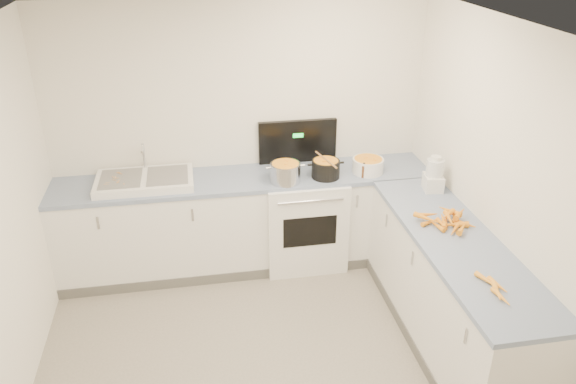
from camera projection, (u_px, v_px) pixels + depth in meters
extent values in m
cube|color=white|center=(246.00, 223.00, 5.40)|extent=(3.50, 0.60, 0.90)
cube|color=#7E90B3|center=(245.00, 179.00, 5.19)|extent=(3.50, 0.62, 0.04)
cube|color=white|center=(450.00, 294.00, 4.40)|extent=(0.60, 2.20, 0.90)
cube|color=#7E90B3|center=(458.00, 242.00, 4.19)|extent=(0.62, 2.20, 0.04)
cube|color=white|center=(303.00, 219.00, 5.47)|extent=(0.76, 0.65, 0.90)
cube|color=black|center=(298.00, 141.00, 5.42)|extent=(0.76, 0.05, 0.42)
cube|color=white|center=(145.00, 181.00, 5.03)|extent=(0.86, 0.52, 0.07)
cube|color=slate|center=(121.00, 179.00, 4.98)|extent=(0.36, 0.42, 0.01)
cube|color=slate|center=(168.00, 175.00, 5.04)|extent=(0.36, 0.42, 0.01)
cylinder|color=silver|center=(144.00, 155.00, 5.15)|extent=(0.03, 0.03, 0.24)
cylinder|color=silver|center=(285.00, 174.00, 5.05)|extent=(0.34, 0.34, 0.20)
cylinder|color=black|center=(326.00, 170.00, 5.15)|extent=(0.30, 0.30, 0.18)
cylinder|color=#AD7A47|center=(326.00, 160.00, 5.10)|extent=(0.11, 0.41, 0.02)
cylinder|color=white|center=(368.00, 166.00, 5.25)|extent=(0.38, 0.38, 0.14)
cylinder|color=#593319|center=(364.00, 171.00, 5.15)|extent=(0.05, 0.05, 0.12)
cylinder|color=#E5B266|center=(371.00, 170.00, 5.21)|extent=(0.06, 0.06, 0.10)
cube|color=white|center=(433.00, 183.00, 4.91)|extent=(0.18, 0.21, 0.14)
cylinder|color=silver|center=(435.00, 168.00, 4.85)|extent=(0.15, 0.15, 0.15)
cylinder|color=white|center=(436.00, 158.00, 4.81)|extent=(0.09, 0.09, 0.03)
cone|color=orange|center=(455.00, 225.00, 4.33)|extent=(0.22, 0.08, 0.05)
cone|color=orange|center=(443.00, 220.00, 4.41)|extent=(0.09, 0.19, 0.04)
cone|color=orange|center=(430.00, 222.00, 4.39)|extent=(0.18, 0.10, 0.04)
cone|color=orange|center=(437.00, 226.00, 4.33)|extent=(0.08, 0.17, 0.04)
cone|color=orange|center=(455.00, 218.00, 4.43)|extent=(0.12, 0.19, 0.05)
cone|color=orange|center=(442.00, 224.00, 4.35)|extent=(0.05, 0.17, 0.04)
cone|color=orange|center=(445.00, 222.00, 4.38)|extent=(0.14, 0.20, 0.04)
cone|color=orange|center=(464.00, 224.00, 4.35)|extent=(0.16, 0.16, 0.05)
cone|color=orange|center=(455.00, 229.00, 4.28)|extent=(0.17, 0.19, 0.04)
cone|color=orange|center=(449.00, 218.00, 4.36)|extent=(0.07, 0.20, 0.04)
cone|color=orange|center=(426.00, 218.00, 4.37)|extent=(0.16, 0.19, 0.05)
cone|color=orange|center=(462.00, 229.00, 4.25)|extent=(0.14, 0.15, 0.05)
cone|color=orange|center=(428.00, 215.00, 4.43)|extent=(0.16, 0.05, 0.04)
cone|color=orange|center=(450.00, 211.00, 4.47)|extent=(0.15, 0.19, 0.05)
cone|color=orange|center=(460.00, 214.00, 4.42)|extent=(0.17, 0.17, 0.05)
cone|color=orange|center=(448.00, 214.00, 4.41)|extent=(0.16, 0.13, 0.05)
cone|color=#FF9E26|center=(501.00, 297.00, 3.52)|extent=(0.06, 0.18, 0.04)
cone|color=#FF9E26|center=(497.00, 291.00, 3.58)|extent=(0.09, 0.19, 0.04)
cone|color=#FF9E26|center=(498.00, 285.00, 3.64)|extent=(0.08, 0.18, 0.04)
cone|color=#FF9E26|center=(487.00, 280.00, 3.68)|extent=(0.10, 0.19, 0.04)
cube|color=tan|center=(124.00, 184.00, 4.87)|extent=(0.01, 0.03, 0.00)
cube|color=tan|center=(119.00, 172.00, 5.08)|extent=(0.03, 0.02, 0.00)
cube|color=tan|center=(118.00, 181.00, 4.92)|extent=(0.02, 0.05, 0.00)
cube|color=tan|center=(117.00, 178.00, 4.97)|extent=(0.03, 0.02, 0.00)
cube|color=tan|center=(107.00, 183.00, 4.90)|extent=(0.04, 0.02, 0.00)
cube|color=tan|center=(114.00, 180.00, 4.94)|extent=(0.04, 0.03, 0.00)
cube|color=tan|center=(119.00, 173.00, 5.08)|extent=(0.04, 0.03, 0.00)
cube|color=tan|center=(106.00, 184.00, 4.87)|extent=(0.05, 0.01, 0.00)
cube|color=tan|center=(119.00, 181.00, 4.93)|extent=(0.04, 0.02, 0.00)
cube|color=tan|center=(118.00, 173.00, 5.07)|extent=(0.04, 0.03, 0.00)
cube|color=tan|center=(115.00, 177.00, 4.99)|extent=(0.01, 0.05, 0.00)
cube|color=tan|center=(118.00, 182.00, 4.89)|extent=(0.03, 0.03, 0.00)
cube|color=tan|center=(113.00, 177.00, 4.99)|extent=(0.02, 0.04, 0.00)
cube|color=tan|center=(121.00, 174.00, 5.06)|extent=(0.04, 0.03, 0.00)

